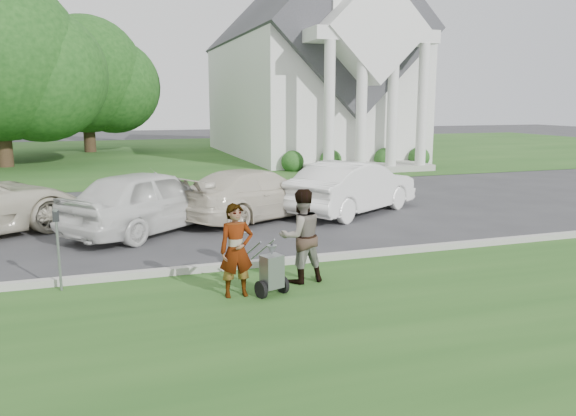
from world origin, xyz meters
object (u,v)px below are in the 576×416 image
church (308,58)px  striping_cart (271,272)px  person_left (236,251)px  car_d (353,187)px  person_right (301,237)px  tree_back (86,80)px  car_b (150,200)px  parking_meter_near (58,240)px  car_c (256,194)px

church → striping_cart: (-9.61, -24.27, -5.52)m
person_left → car_d: size_ratio=0.34×
person_right → car_d: bearing=-129.5°
tree_back → car_b: (1.85, -25.46, -3.91)m
church → person_right: (-8.88, -23.73, -5.07)m
tree_back → striping_cart: (3.41, -31.14, -4.31)m
church → person_left: bearing=-112.9°
person_right → striping_cart: bearing=30.0°
church → person_left: church is taller
tree_back → car_b: 25.82m
parking_meter_near → person_right: bearing=-11.5°
striping_cart → car_b: car_b is taller
parking_meter_near → car_d: (7.91, 4.92, -0.14)m
striping_cart → parking_meter_near: 3.76m
striping_cart → parking_meter_near: size_ratio=0.76×
parking_meter_near → car_d: car_d is taller
tree_back → person_right: size_ratio=5.55×
church → parking_meter_near: (-13.06, -22.88, -5.02)m
person_left → car_c: 6.60m
car_c → parking_meter_near: bearing=107.8°
person_left → car_b: (-0.98, 5.54, 0.02)m
person_right → car_b: person_right is taller
striping_cart → person_right: size_ratio=0.65×
church → car_c: 20.31m
striping_cart → car_d: 7.73m
church → person_left: 26.69m
striping_cart → tree_back: bearing=77.8°
person_left → car_d: (5.02, 6.17, -0.02)m
person_left → person_right: size_ratio=0.93×
person_right → person_left: bearing=10.5°
tree_back → car_d: bearing=-72.4°
car_b → car_c: 3.09m
tree_back → car_c: 25.51m
tree_back → person_left: size_ratio=6.00×
church → tree_back: 14.77m
car_c → church: bearing=-52.5°
person_right → car_b: size_ratio=0.36×
person_left → car_c: size_ratio=0.33×
church → car_d: size_ratio=5.08×
parking_meter_near → car_d: 9.31m
striping_cart → parking_meter_near: parking_meter_near is taller
person_left → person_right: (1.30, 0.40, 0.06)m
person_right → car_d: person_right is taller
person_right → car_d: 6.87m
person_left → parking_meter_near: bearing=156.4°
church → car_c: (-8.16, -17.85, -5.22)m
car_b → car_c: (3.00, 0.74, -0.10)m
tree_back → car_d: (7.85, -24.83, -3.95)m
person_right → parking_meter_near: person_right is taller
car_b → car_c: bearing=-115.8°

